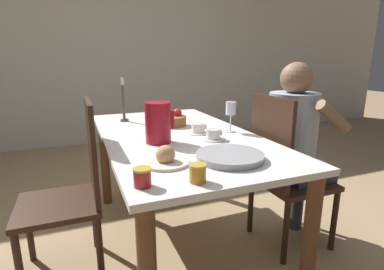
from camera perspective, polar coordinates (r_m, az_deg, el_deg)
ground_plane at (r=2.12m, az=-2.58°, el=-19.61°), size 20.00×20.00×0.00m
wall_back at (r=4.44m, az=-14.83°, el=15.41°), size 10.00×0.06×2.60m
dining_table at (r=1.84m, az=-2.80°, el=-2.99°), size 0.87×1.63×0.74m
chair_person_side at (r=1.96m, az=17.04°, el=-6.66°), size 0.42×0.42×0.97m
chair_opposite at (r=1.76m, az=-21.75°, el=-9.46°), size 0.42×0.42×0.97m
person_seated at (r=1.98m, az=19.18°, el=-0.97°), size 0.39×0.41×1.16m
red_pitcher at (r=1.61m, az=-6.50°, el=2.39°), size 0.16×0.14×0.22m
wine_glass_water at (r=1.84m, az=7.43°, el=4.77°), size 0.06×0.06×0.19m
teacup_near_person at (r=1.67m, az=4.09°, el=-0.06°), size 0.13×0.13×0.06m
teacup_across at (r=1.82m, az=1.19°, el=1.12°), size 0.13×0.13×0.06m
serving_tray at (r=1.36m, az=7.20°, el=-4.05°), size 0.31×0.31×0.03m
bread_plate at (r=1.30m, az=-5.08°, el=-4.46°), size 0.21×0.21×0.08m
jam_jar_amber at (r=1.10m, az=1.09°, el=-7.11°), size 0.07×0.07×0.07m
jam_jar_red at (r=1.08m, az=-9.46°, el=-7.79°), size 0.07×0.07×0.07m
fruit_bowl at (r=2.02m, az=-3.79°, el=2.91°), size 0.19×0.19×0.11m
candlestick_tall at (r=2.21m, az=-12.90°, el=5.64°), size 0.06×0.06×0.31m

